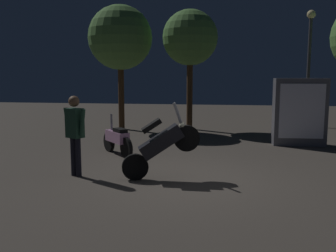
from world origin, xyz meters
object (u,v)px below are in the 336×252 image
Objects in this scene: person_rider_beside at (75,128)px; kiosk_billboard at (300,112)px; streetlamp_near at (309,53)px; motorcycle_black_foreground at (161,144)px; motorcycle_pink_parked_left at (117,139)px.

kiosk_billboard is at bearing -23.88° from person_rider_beside.
person_rider_beside is at bearing -126.71° from streetlamp_near.
person_rider_beside is 0.36× the size of streetlamp_near.
kiosk_billboard is (-1.20, -4.58, -2.06)m from streetlamp_near.
motorcycle_black_foreground reaches higher than motorcycle_pink_parked_left.
motorcycle_pink_parked_left is (-1.59, 2.18, -0.31)m from motorcycle_black_foreground.
motorcycle_black_foreground is at bearing 174.31° from motorcycle_pink_parked_left.
person_rider_beside reaches higher than motorcycle_black_foreground.
person_rider_beside is at bearing 131.05° from motorcycle_pink_parked_left.
kiosk_billboard is at bearing -108.99° from motorcycle_pink_parked_left.
streetlamp_near is 2.33× the size of kiosk_billboard.
motorcycle_black_foreground is 10.48m from streetlamp_near.
motorcycle_black_foreground is 1.90m from person_rider_beside.
kiosk_billboard is (3.67, 4.39, 0.31)m from motorcycle_black_foreground.
motorcycle_pink_parked_left is at bearing 108.83° from motorcycle_black_foreground.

